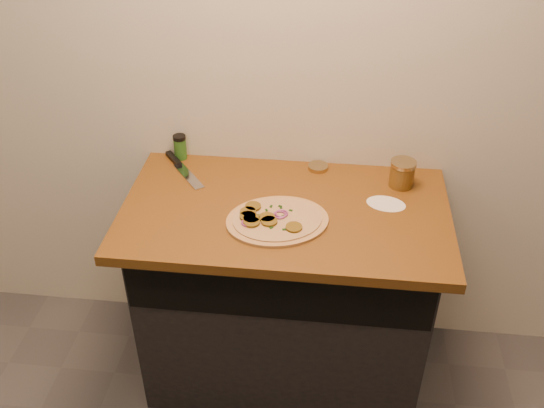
# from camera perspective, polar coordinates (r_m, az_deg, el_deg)

# --- Properties ---
(room_shell) EXTENTS (4.02, 3.52, 2.71)m
(room_shell) POSITION_cam_1_polar(r_m,az_deg,el_deg) (0.64, -10.40, -16.23)
(room_shell) COLOR beige
(room_shell) RESTS_ON ground
(cabinet) EXTENTS (1.10, 0.60, 0.86)m
(cabinet) POSITION_cam_1_polar(r_m,az_deg,el_deg) (2.54, 1.19, -8.55)
(cabinet) COLOR black
(cabinet) RESTS_ON ground
(countertop) EXTENTS (1.20, 0.70, 0.04)m
(countertop) POSITION_cam_1_polar(r_m,az_deg,el_deg) (2.23, 1.26, -0.73)
(countertop) COLOR brown
(countertop) RESTS_ON cabinet
(pizza) EXTENTS (0.44, 0.44, 0.02)m
(pizza) POSITION_cam_1_polar(r_m,az_deg,el_deg) (2.14, 0.31, -1.52)
(pizza) COLOR tan
(pizza) RESTS_ON countertop
(chefs_knife) EXTENTS (0.21, 0.26, 0.02)m
(chefs_knife) POSITION_cam_1_polar(r_m,az_deg,el_deg) (2.47, -8.61, 3.49)
(chefs_knife) COLOR #B7BAC1
(chefs_knife) RESTS_ON countertop
(mason_jar_lid) EXTENTS (0.10, 0.10, 0.02)m
(mason_jar_lid) POSITION_cam_1_polar(r_m,az_deg,el_deg) (2.44, 4.35, 3.49)
(mason_jar_lid) COLOR tan
(mason_jar_lid) RESTS_ON countertop
(salsa_jar) EXTENTS (0.10, 0.10, 0.11)m
(salsa_jar) POSITION_cam_1_polar(r_m,az_deg,el_deg) (2.36, 12.14, 2.83)
(salsa_jar) COLOR maroon
(salsa_jar) RESTS_ON countertop
(spice_shaker) EXTENTS (0.05, 0.05, 0.10)m
(spice_shaker) POSITION_cam_1_polar(r_m,az_deg,el_deg) (2.51, -8.64, 5.34)
(spice_shaker) COLOR #265C1D
(spice_shaker) RESTS_ON countertop
(flour_spill) EXTENTS (0.17, 0.17, 0.00)m
(flour_spill) POSITION_cam_1_polar(r_m,az_deg,el_deg) (2.27, 10.68, 0.02)
(flour_spill) COLOR silver
(flour_spill) RESTS_ON countertop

